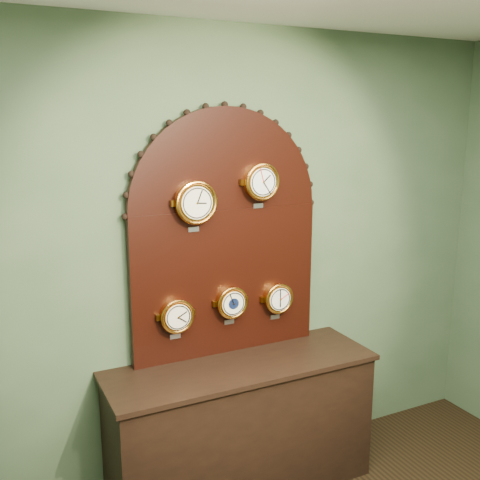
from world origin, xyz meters
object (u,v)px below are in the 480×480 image
hygrometer (176,316)px  tide_clock (278,298)px  roman_clock (195,202)px  shop_counter (241,429)px  arabic_clock (261,182)px  barometer (231,302)px  display_board (225,226)px

hygrometer → tide_clock: 0.68m
roman_clock → hygrometer: roman_clock is taller
roman_clock → hygrometer: 0.67m
shop_counter → hygrometer: bearing=156.1°
tide_clock → shop_counter: bearing=-155.1°
roman_clock → tide_clock: roman_clock is taller
arabic_clock → hygrometer: 0.93m
arabic_clock → barometer: size_ratio=1.10×
display_board → hygrometer: (-0.35, -0.07, -0.49)m
tide_clock → arabic_clock: bearing=-179.7°
display_board → tide_clock: 0.59m
arabic_clock → shop_counter: bearing=-143.1°
arabic_clock → hygrometer: bearing=179.9°
shop_counter → roman_clock: bearing=144.9°
arabic_clock → tide_clock: bearing=0.3°
arabic_clock → tide_clock: (0.13, 0.00, -0.75)m
display_board → barometer: (0.01, -0.07, -0.46)m
arabic_clock → display_board: bearing=161.9°
shop_counter → display_board: display_board is taller
display_board → arabic_clock: 0.34m
hygrometer → tide_clock: (0.68, 0.00, 0.01)m
display_board → roman_clock: (-0.22, -0.07, 0.17)m
display_board → barometer: bearing=-84.1°
arabic_clock → barometer: 0.75m
barometer → hygrometer: bearing=180.0°
roman_clock → barometer: size_ratio=1.20×
roman_clock → barometer: 0.67m
shop_counter → arabic_clock: arabic_clock is taller
arabic_clock → hygrometer: (-0.55, 0.00, -0.75)m
shop_counter → roman_clock: roman_clock is taller
arabic_clock → barometer: bearing=179.9°
hygrometer → arabic_clock: bearing=-0.1°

